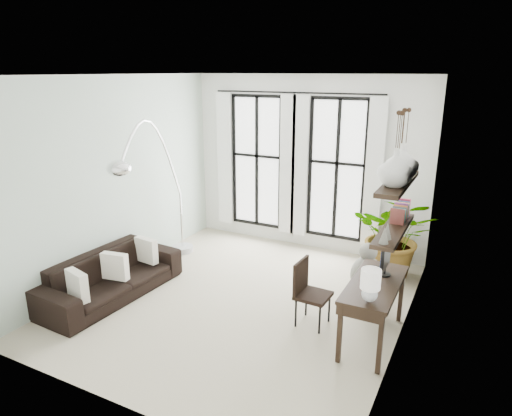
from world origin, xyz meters
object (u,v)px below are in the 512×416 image
Objects in this scene: desk_chair at (308,288)px; arc_lamp at (152,155)px; plant at (395,236)px; sofa at (111,276)px; desk at (373,288)px; buddha at (366,278)px.

arc_lamp reaches higher than desk_chair.
desk_chair is 3.17m from arc_lamp.
plant is 0.55× the size of arc_lamp.
sofa is 2.95m from desk_chair.
desk_chair is at bearing 174.64° from desk.
desk is 0.90m from desk_chair.
buddha reaches higher than sofa.
sofa is at bearing -156.08° from buddha.
plant is at bearing 72.90° from desk_chair.
desk_chair is 1.07m from buddha.
desk is 3.88m from arc_lamp.
plant is 1.52× the size of buddha.
buddha is at bearing -98.93° from plant.
arc_lamp is at bearing 175.37° from desk_chair.
desk_chair is at bearing -121.41° from buddha.
plant is at bearing 93.72° from desk.
desk is 1.53× the size of desk_chair.
desk is 1.47× the size of buddha.
desk_chair is 0.96× the size of buddha.
desk is (0.14, -2.09, 0.04)m from plant.
sofa is 3.76m from buddha.
arc_lamp reaches higher than desk.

